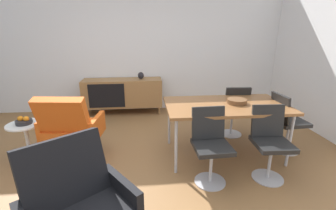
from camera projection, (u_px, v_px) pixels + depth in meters
name	position (u px, v px, depth m)	size (l,w,h in m)	color
ground_plane	(127.00, 176.00, 2.81)	(8.32, 8.32, 0.00)	olive
wall_back	(132.00, 44.00, 4.84)	(6.80, 0.12, 2.80)	white
sideboard	(123.00, 93.00, 4.83)	(1.60, 0.45, 0.72)	olive
vase_cobalt	(141.00, 76.00, 4.76)	(0.12, 0.12, 0.14)	black
dining_table	(226.00, 107.00, 3.11)	(1.60, 0.90, 0.74)	brown
wooden_bowl_on_table	(237.00, 101.00, 3.12)	(0.26, 0.26, 0.06)	brown
dining_chair_back_right	(234.00, 109.00, 3.75)	(0.42, 0.45, 0.86)	black
dining_chair_far_end	(286.00, 121.00, 3.26)	(0.45, 0.42, 0.86)	black
dining_chair_front_right	(270.00, 140.00, 2.69)	(0.42, 0.44, 0.86)	black
dining_chair_front_left	(210.00, 143.00, 2.62)	(0.42, 0.44, 0.86)	black
lounge_chair_red	(71.00, 128.00, 3.02)	(0.77, 0.72, 0.95)	#D85919
armchair_black_shell	(77.00, 208.00, 1.66)	(0.90, 0.89, 0.95)	black
side_table_round	(27.00, 138.00, 3.08)	(0.44, 0.44, 0.52)	white
fruit_bowl	(24.00, 121.00, 3.01)	(0.20, 0.20, 0.11)	#262628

